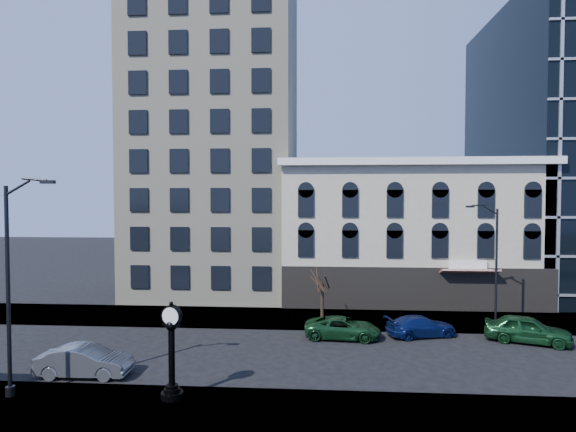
{
  "coord_description": "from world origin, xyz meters",
  "views": [
    {
      "loc": [
        4.03,
        -25.88,
        9.05
      ],
      "look_at": [
        2.0,
        4.0,
        8.0
      ],
      "focal_mm": 28.0,
      "sensor_mm": 36.0,
      "label": 1
    }
  ],
  "objects": [
    {
      "name": "sidewalk_near",
      "position": [
        0.0,
        -8.0,
        0.06
      ],
      "size": [
        160.0,
        6.0,
        0.12
      ],
      "primitive_type": "cube",
      "color": "gray",
      "rests_on": "ground"
    },
    {
      "name": "victorian_row",
      "position": [
        12.0,
        15.89,
        6.0
      ],
      "size": [
        22.6,
        11.19,
        12.5
      ],
      "color": "#C1B69F",
      "rests_on": "ground"
    },
    {
      "name": "cream_tower",
      "position": [
        -6.11,
        18.88,
        19.32
      ],
      "size": [
        15.9,
        15.4,
        42.5
      ],
      "color": "beige",
      "rests_on": "ground"
    },
    {
      "name": "car_far_c",
      "position": [
        17.3,
        3.32,
        0.86
      ],
      "size": [
        5.43,
        3.63,
        1.72
      ],
      "primitive_type": "imported",
      "rotation": [
        0.0,
        0.0,
        1.22
      ],
      "color": "#143F1E",
      "rests_on": "ground"
    },
    {
      "name": "ground",
      "position": [
        0.0,
        0.0,
        0.0
      ],
      "size": [
        160.0,
        160.0,
        0.0
      ],
      "primitive_type": "plane",
      "color": "black",
      "rests_on": "ground"
    },
    {
      "name": "street_clock",
      "position": [
        -2.55,
        -6.32,
        2.11
      ],
      "size": [
        1.0,
        1.0,
        4.39
      ],
      "rotation": [
        0.0,
        0.0,
        -0.19
      ],
      "color": "black",
      "rests_on": "sidewalk_near"
    },
    {
      "name": "sidewalk_far",
      "position": [
        0.0,
        8.0,
        0.06
      ],
      "size": [
        160.0,
        6.0,
        0.12
      ],
      "primitive_type": "cube",
      "color": "gray",
      "rests_on": "ground"
    },
    {
      "name": "car_near_b",
      "position": [
        -7.95,
        -3.86,
        0.78
      ],
      "size": [
        4.76,
        1.77,
        1.56
      ],
      "primitive_type": "imported",
      "rotation": [
        0.0,
        0.0,
        1.6
      ],
      "color": "#595B60",
      "rests_on": "ground"
    },
    {
      "name": "car_far_a",
      "position": [
        5.64,
        3.43,
        0.69
      ],
      "size": [
        5.12,
        2.67,
        1.38
      ],
      "primitive_type": "imported",
      "rotation": [
        0.0,
        0.0,
        1.49
      ],
      "color": "#143F1E",
      "rests_on": "ground"
    },
    {
      "name": "street_lamp_near",
      "position": [
        -9.24,
        -6.59,
        7.77
      ],
      "size": [
        2.63,
        0.46,
        10.14
      ],
      "rotation": [
        0.0,
        0.0,
        0.06
      ],
      "color": "black",
      "rests_on": "sidewalk_near"
    },
    {
      "name": "car_far_b",
      "position": [
        10.86,
        4.2,
        0.68
      ],
      "size": [
        5.02,
        3.1,
        1.36
      ],
      "primitive_type": "imported",
      "rotation": [
        0.0,
        0.0,
        1.85
      ],
      "color": "#0C194C",
      "rests_on": "ground"
    },
    {
      "name": "street_lamp_far",
      "position": [
        15.72,
        5.94,
        6.79
      ],
      "size": [
        2.29,
        0.47,
        8.84
      ],
      "rotation": [
        0.0,
        0.0,
        3.23
      ],
      "color": "black",
      "rests_on": "sidewalk_far"
    },
    {
      "name": "bare_tree_far",
      "position": [
        4.32,
        7.46,
        3.55
      ],
      "size": [
        2.66,
        2.66,
        4.56
      ],
      "color": "#302118",
      "rests_on": "sidewalk_far"
    }
  ]
}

